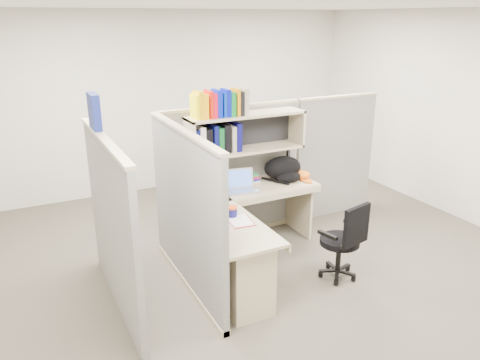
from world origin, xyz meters
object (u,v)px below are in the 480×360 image
backpack (285,169)px  desk (245,249)px  laptop (242,181)px  snack_canister (232,211)px  task_chair (342,252)px

backpack → desk: bearing=-149.4°
laptop → backpack: 0.65m
backpack → snack_canister: (-1.04, -0.69, -0.09)m
laptop → task_chair: 1.33m
snack_canister → task_chair: size_ratio=0.12×
snack_canister → task_chair: 1.22m
desk → task_chair: task_chair is taller
desk → snack_canister: 0.39m
laptop → desk: bearing=-103.5°
backpack → task_chair: 1.27m
laptop → task_chair: (0.63, -1.03, -0.55)m
snack_canister → task_chair: task_chair is taller
laptop → backpack: (0.64, 0.11, 0.02)m
laptop → backpack: backpack is taller
backpack → snack_canister: bearing=-157.3°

